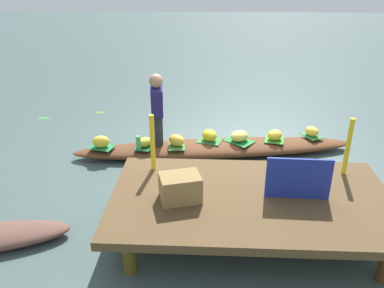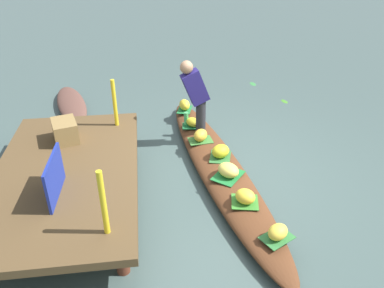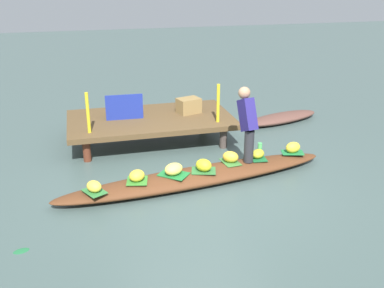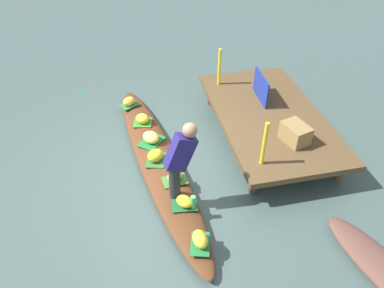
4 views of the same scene
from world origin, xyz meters
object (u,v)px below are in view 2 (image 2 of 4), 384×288
at_px(banana_bunch_4, 185,105).
at_px(banana_bunch_1, 228,170).
at_px(moored_boat, 71,104).
at_px(banana_bunch_0, 278,232).
at_px(water_bottle, 186,119).
at_px(vendor_person, 195,93).
at_px(banana_bunch_3, 193,122).
at_px(vendor_boat, 218,167).
at_px(banana_bunch_5, 221,151).
at_px(produce_crate, 65,131).
at_px(banana_bunch_2, 245,196).
at_px(market_banner, 54,177).
at_px(banana_bunch_6, 201,135).

bearing_deg(banana_bunch_4, banana_bunch_1, -171.11).
relative_size(moored_boat, banana_bunch_0, 7.85).
xyz_separation_m(moored_boat, water_bottle, (-1.42, -2.14, 0.23)).
relative_size(moored_boat, vendor_person, 1.59).
relative_size(banana_bunch_3, vendor_person, 0.21).
xyz_separation_m(vendor_boat, banana_bunch_5, (0.09, -0.04, 0.21)).
bearing_deg(produce_crate, vendor_boat, -100.54).
relative_size(banana_bunch_3, banana_bunch_5, 0.93).
height_order(banana_bunch_1, banana_bunch_2, banana_bunch_1).
bearing_deg(water_bottle, market_banner, 140.60).
height_order(vendor_boat, banana_bunch_0, banana_bunch_0).
bearing_deg(banana_bunch_3, banana_bunch_2, -170.24).
height_order(moored_boat, produce_crate, produce_crate).
height_order(banana_bunch_4, water_bottle, water_bottle).
height_order(moored_boat, water_bottle, water_bottle).
relative_size(banana_bunch_6, vendor_person, 0.22).
relative_size(banana_bunch_5, produce_crate, 0.62).
xyz_separation_m(moored_boat, banana_bunch_3, (-1.50, -2.24, 0.20)).
distance_m(vendor_person, produce_crate, 2.02).
distance_m(moored_boat, banana_bunch_6, 3.06).
distance_m(banana_bunch_6, market_banner, 2.46).
height_order(banana_bunch_5, vendor_person, vendor_person).
xyz_separation_m(moored_boat, market_banner, (-3.53, -0.41, 0.64)).
bearing_deg(produce_crate, vendor_person, -75.53).
relative_size(banana_bunch_2, market_banner, 0.35).
distance_m(banana_bunch_6, vendor_person, 0.66).
distance_m(moored_boat, vendor_person, 2.95).
relative_size(banana_bunch_0, banana_bunch_3, 0.97).
xyz_separation_m(moored_boat, produce_crate, (-2.22, -0.31, 0.55)).
relative_size(banana_bunch_1, banana_bunch_5, 1.14).
xyz_separation_m(banana_bunch_1, produce_crate, (0.80, 2.21, 0.33)).
xyz_separation_m(moored_boat, banana_bunch_1, (-3.02, -2.52, 0.21)).
relative_size(banana_bunch_0, market_banner, 0.35).
bearing_deg(banana_bunch_5, banana_bunch_6, 22.43).
xyz_separation_m(banana_bunch_0, vendor_person, (2.53, 0.55, 0.61)).
height_order(banana_bunch_1, banana_bunch_4, banana_bunch_4).
bearing_deg(banana_bunch_4, banana_bunch_5, -168.95).
height_order(banana_bunch_0, vendor_person, vendor_person).
bearing_deg(banana_bunch_6, banana_bunch_1, -167.40).
xyz_separation_m(banana_bunch_0, water_bottle, (2.83, 0.66, 0.03)).
bearing_deg(banana_bunch_3, banana_bunch_0, -168.58).
bearing_deg(market_banner, moored_boat, 8.48).
bearing_deg(banana_bunch_6, moored_boat, 48.80).
distance_m(moored_boat, water_bottle, 2.58).
height_order(moored_boat, vendor_person, vendor_person).
distance_m(banana_bunch_5, market_banner, 2.36).
height_order(banana_bunch_1, water_bottle, water_bottle).
bearing_deg(banana_bunch_2, produce_crate, 58.87).
bearing_deg(banana_bunch_6, banana_bunch_4, 5.66).
distance_m(banana_bunch_1, banana_bunch_5, 0.49).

